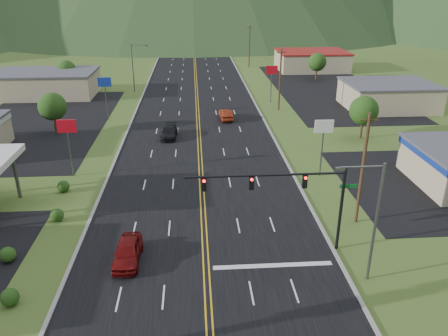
{
  "coord_description": "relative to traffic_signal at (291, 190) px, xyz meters",
  "views": [
    {
      "loc": [
        -0.59,
        -14.92,
        19.65
      ],
      "look_at": [
        1.92,
        20.45,
        4.5
      ],
      "focal_mm": 35.0,
      "sensor_mm": 36.0,
      "label": 1
    }
  ],
  "objects": [
    {
      "name": "tree_east_b",
      "position": [
        19.52,
        64.0,
        -1.44
      ],
      "size": [
        3.84,
        3.84,
        5.82
      ],
      "color": "#382314",
      "rests_on": "ground"
    },
    {
      "name": "car_dark_mid",
      "position": [
        -10.52,
        28.13,
        -4.61
      ],
      "size": [
        2.38,
        5.12,
        1.45
      ],
      "primitive_type": "imported",
      "rotation": [
        0.0,
        0.0,
        -0.07
      ],
      "color": "black",
      "rests_on": "ground"
    },
    {
      "name": "utility_pole_c",
      "position": [
        7.02,
        81.0,
        -0.2
      ],
      "size": [
        1.6,
        0.28,
        10.0
      ],
      "color": "#382314",
      "rests_on": "ground"
    },
    {
      "name": "tree_west_a",
      "position": [
        -26.48,
        31.0,
        -1.44
      ],
      "size": [
        3.84,
        3.84,
        5.82
      ],
      "color": "#382314",
      "rests_on": "ground"
    },
    {
      "name": "car_red_near",
      "position": [
        -12.38,
        -0.63,
        -4.51
      ],
      "size": [
        2.02,
        4.85,
        1.64
      ],
      "primitive_type": "imported",
      "rotation": [
        0.0,
        0.0,
        -0.02
      ],
      "color": "#670C0B",
      "rests_on": "ground"
    },
    {
      "name": "building_east_mid",
      "position": [
        25.52,
        41.0,
        -3.17
      ],
      "size": [
        14.4,
        11.4,
        4.3
      ],
      "color": "tan",
      "rests_on": "ground"
    },
    {
      "name": "utility_pole_a",
      "position": [
        7.02,
        4.0,
        -0.2
      ],
      "size": [
        1.6,
        0.28,
        10.0
      ],
      "color": "#382314",
      "rests_on": "ground"
    },
    {
      "name": "tree_east_a",
      "position": [
        15.52,
        26.0,
        -1.44
      ],
      "size": [
        3.84,
        3.84,
        5.82
      ],
      "color": "#382314",
      "rests_on": "ground"
    },
    {
      "name": "traffic_signal",
      "position": [
        0.0,
        0.0,
        0.0
      ],
      "size": [
        13.1,
        0.43,
        7.0
      ],
      "color": "black",
      "rests_on": "ground"
    },
    {
      "name": "pole_sign_west_a",
      "position": [
        -20.48,
        16.0,
        -0.28
      ],
      "size": [
        2.0,
        0.18,
        6.4
      ],
      "color": "#59595E",
      "rests_on": "ground"
    },
    {
      "name": "pole_sign_east_a",
      "position": [
        6.52,
        14.0,
        -0.28
      ],
      "size": [
        2.0,
        0.18,
        6.4
      ],
      "color": "#59595E",
      "rests_on": "ground"
    },
    {
      "name": "utility_pole_b",
      "position": [
        7.02,
        41.0,
        -0.2
      ],
      "size": [
        1.6,
        0.28,
        10.0
      ],
      "color": "#382314",
      "rests_on": "ground"
    },
    {
      "name": "utility_pole_d",
      "position": [
        7.02,
        121.0,
        -0.2
      ],
      "size": [
        1.6,
        0.28,
        10.0
      ],
      "color": "#382314",
      "rests_on": "ground"
    },
    {
      "name": "building_west_far",
      "position": [
        -34.48,
        54.0,
        -3.07
      ],
      "size": [
        18.4,
        11.4,
        4.5
      ],
      "color": "tan",
      "rests_on": "ground"
    },
    {
      "name": "streetlight_west",
      "position": [
        -18.16,
        56.0,
        -0.15
      ],
      "size": [
        3.28,
        0.25,
        9.0
      ],
      "color": "#59595E",
      "rests_on": "ground"
    },
    {
      "name": "pole_sign_east_b",
      "position": [
        6.52,
        46.0,
        -0.28
      ],
      "size": [
        2.0,
        0.18,
        6.4
      ],
      "color": "#59595E",
      "rests_on": "ground"
    },
    {
      "name": "building_east_far",
      "position": [
        21.52,
        76.0,
        -3.07
      ],
      "size": [
        16.4,
        12.4,
        4.5
      ],
      "color": "tan",
      "rests_on": "ground"
    },
    {
      "name": "streetlight_east",
      "position": [
        4.7,
        -4.0,
        -0.15
      ],
      "size": [
        3.28,
        0.25,
        9.0
      ],
      "color": "#59595E",
      "rests_on": "ground"
    },
    {
      "name": "pole_sign_west_b",
      "position": [
        -20.48,
        38.0,
        -0.28
      ],
      "size": [
        2.0,
        0.18,
        6.4
      ],
      "color": "#59595E",
      "rests_on": "ground"
    },
    {
      "name": "car_red_far",
      "position": [
        -2.18,
        36.1,
        -4.53
      ],
      "size": [
        2.02,
        4.94,
        1.59
      ],
      "primitive_type": "imported",
      "rotation": [
        0.0,
        0.0,
        3.21
      ],
      "color": "maroon",
      "rests_on": "ground"
    },
    {
      "name": "tree_west_b",
      "position": [
        -31.48,
        58.0,
        -1.44
      ],
      "size": [
        3.84,
        3.84,
        5.82
      ],
      "color": "#382314",
      "rests_on": "ground"
    }
  ]
}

